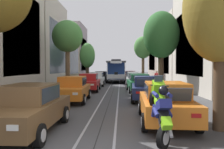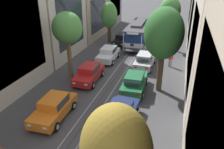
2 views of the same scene
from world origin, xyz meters
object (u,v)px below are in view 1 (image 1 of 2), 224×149
at_px(parked_car_navy_second_right, 146,88).
at_px(street_tree_kerb_left_mid, 87,56).
at_px(parked_car_green_mid_right, 139,83).
at_px(motorcycle_with_rider, 161,109).
at_px(parked_car_brown_near_left, 28,108).
at_px(parked_car_white_far_right, 130,75).
at_px(parked_car_red_mid_left, 89,82).
at_px(parked_car_black_fifth_left, 101,77).
at_px(parked_car_orange_second_left, 72,89).
at_px(street_tree_kerb_left_second, 68,37).
at_px(street_tree_kerb_right_near, 221,10).
at_px(parked_car_white_fourth_left, 96,79).
at_px(parked_car_silver_fourth_right, 134,79).
at_px(parked_car_maroon_sixth_right, 130,76).
at_px(pedestrian_on_left_pavement, 157,77).
at_px(street_tree_kerb_right_second, 161,36).
at_px(street_tree_kerb_right_mid, 143,48).
at_px(parked_car_orange_near_right, 165,102).
at_px(parked_car_silver_fifth_right, 132,77).
at_px(cable_car_trolley, 116,71).

bearing_deg(parked_car_navy_second_right, street_tree_kerb_left_mid, 109.89).
height_order(parked_car_green_mid_right, motorcycle_with_rider, motorcycle_with_rider).
bearing_deg(parked_car_brown_near_left, parked_car_white_far_right, 82.03).
relative_size(parked_car_red_mid_left, parked_car_navy_second_right, 0.99).
bearing_deg(parked_car_black_fifth_left, parked_car_orange_second_left, -90.49).
relative_size(parked_car_black_fifth_left, street_tree_kerb_left_second, 0.68).
height_order(parked_car_navy_second_right, street_tree_kerb_right_near, street_tree_kerb_right_near).
bearing_deg(street_tree_kerb_right_near, parked_car_red_mid_left, 116.85).
xyz_separation_m(parked_car_white_fourth_left, street_tree_kerb_right_near, (6.25, -18.17, 3.27)).
bearing_deg(street_tree_kerb_right_near, parked_car_black_fifth_left, 104.28).
height_order(parked_car_red_mid_left, parked_car_silver_fourth_right, same).
bearing_deg(parked_car_silver_fourth_right, parked_car_green_mid_right, -89.50).
xyz_separation_m(parked_car_navy_second_right, parked_car_maroon_sixth_right, (-0.13, 21.75, 0.00)).
relative_size(parked_car_orange_second_left, street_tree_kerb_left_second, 0.68).
bearing_deg(pedestrian_on_left_pavement, parked_car_white_far_right, 98.92).
bearing_deg(parked_car_white_far_right, parked_car_white_fourth_left, -106.42).
height_order(street_tree_kerb_left_mid, street_tree_kerb_right_near, street_tree_kerb_right_near).
bearing_deg(street_tree_kerb_left_second, parked_car_green_mid_right, -5.10).
bearing_deg(parked_car_orange_second_left, parked_car_white_fourth_left, 89.21).
relative_size(street_tree_kerb_right_second, street_tree_kerb_right_mid, 1.08).
height_order(parked_car_green_mid_right, street_tree_kerb_right_second, street_tree_kerb_right_second).
distance_m(parked_car_orange_near_right, pedestrian_on_left_pavement, 17.59).
xyz_separation_m(parked_car_orange_second_left, street_tree_kerb_left_second, (-1.81, 6.25, 4.10)).
height_order(parked_car_green_mid_right, parked_car_silver_fifth_right, same).
distance_m(parked_car_red_mid_left, motorcycle_with_rider, 14.50).
bearing_deg(cable_car_trolley, parked_car_green_mid_right, -80.36).
xyz_separation_m(parked_car_black_fifth_left, parked_car_silver_fifth_right, (4.42, -1.44, 0.00)).
height_order(parked_car_black_fifth_left, parked_car_silver_fourth_right, same).
xyz_separation_m(parked_car_green_mid_right, street_tree_kerb_left_mid, (-6.54, 13.16, 3.02)).
distance_m(parked_car_orange_second_left, parked_car_orange_near_right, 7.09).
bearing_deg(pedestrian_on_left_pavement, parked_car_green_mid_right, -111.86).
bearing_deg(parked_car_silver_fifth_right, parked_car_black_fifth_left, 162.02).
height_order(parked_car_brown_near_left, street_tree_kerb_right_second, street_tree_kerb_right_second).
bearing_deg(parked_car_white_far_right, street_tree_kerb_left_second, -107.12).
height_order(parked_car_brown_near_left, street_tree_kerb_right_mid, street_tree_kerb_right_mid).
xyz_separation_m(street_tree_kerb_right_second, cable_car_trolley, (-4.35, 12.75, -3.36)).
distance_m(parked_car_red_mid_left, street_tree_kerb_right_second, 7.81).
distance_m(parked_car_silver_fourth_right, street_tree_kerb_right_second, 6.76).
relative_size(parked_car_brown_near_left, parked_car_red_mid_left, 0.99).
bearing_deg(parked_car_maroon_sixth_right, street_tree_kerb_left_mid, -151.76).
bearing_deg(parked_car_silver_fifth_right, parked_car_silver_fourth_right, -90.02).
bearing_deg(street_tree_kerb_right_mid, parked_car_orange_near_right, -93.59).
bearing_deg(parked_car_white_fourth_left, parked_car_white_far_right, 73.58).
bearing_deg(cable_car_trolley, motorcycle_with_rider, -86.12).
bearing_deg(parked_car_white_far_right, parked_car_orange_near_right, -90.03).
xyz_separation_m(cable_car_trolley, motorcycle_with_rider, (1.82, -26.84, -0.66)).
xyz_separation_m(parked_car_red_mid_left, street_tree_kerb_right_near, (6.29, -12.42, 3.27)).
height_order(parked_car_brown_near_left, parked_car_green_mid_right, same).
bearing_deg(parked_car_brown_near_left, pedestrian_on_left_pavement, 68.96).
bearing_deg(street_tree_kerb_right_second, street_tree_kerb_right_mid, 91.87).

